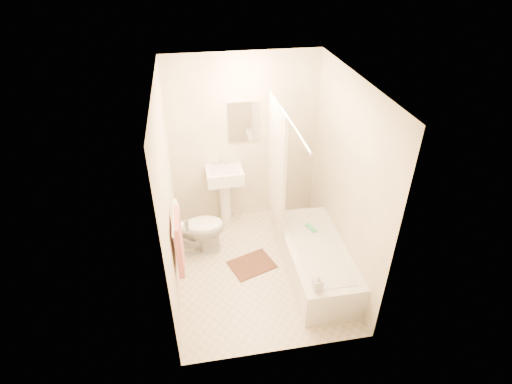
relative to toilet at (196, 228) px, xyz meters
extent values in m
plane|color=beige|center=(0.75, -0.50, -0.37)|extent=(2.40, 2.40, 0.00)
plane|color=white|center=(0.75, -0.50, 2.03)|extent=(2.40, 2.40, 0.00)
cube|color=beige|center=(0.75, 0.70, 0.83)|extent=(2.00, 0.02, 2.40)
cube|color=beige|center=(-0.25, -0.50, 0.83)|extent=(0.02, 2.40, 2.40)
cube|color=beige|center=(1.75, -0.50, 0.83)|extent=(0.02, 2.40, 2.40)
cube|color=white|center=(0.75, 0.68, 1.13)|extent=(0.40, 0.03, 0.55)
cylinder|color=silver|center=(1.05, -0.40, 1.63)|extent=(0.03, 1.70, 0.03)
cube|color=silver|center=(1.05, 0.00, 0.85)|extent=(0.04, 0.80, 1.55)
cylinder|color=silver|center=(-0.21, -0.75, 0.73)|extent=(0.02, 0.60, 0.02)
cube|color=#CC7266|center=(-0.18, -0.75, 0.41)|extent=(0.06, 0.45, 0.66)
cylinder|color=white|center=(-0.18, -0.38, 0.33)|extent=(0.11, 0.12, 0.12)
imported|color=white|center=(0.00, 0.00, 0.00)|extent=(0.75, 0.43, 0.73)
cube|color=#49261F|center=(0.67, -0.42, -0.36)|extent=(0.64, 0.56, 0.02)
imported|color=white|center=(1.21, -1.35, 0.17)|extent=(0.10, 0.10, 0.20)
cube|color=#4CBF76|center=(1.43, -0.37, 0.09)|extent=(0.12, 0.19, 0.04)
camera|label=1|loc=(0.07, -4.14, 3.22)|focal=28.00mm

